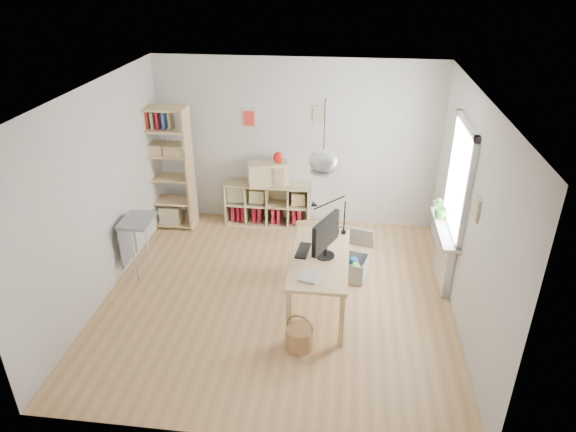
# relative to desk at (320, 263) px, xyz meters

# --- Properties ---
(ground) EXTENTS (4.50, 4.50, 0.00)m
(ground) POSITION_rel_desk_xyz_m (-0.55, 0.15, -0.66)
(ground) COLOR tan
(ground) RESTS_ON ground
(room_shell) EXTENTS (4.50, 4.50, 4.50)m
(room_shell) POSITION_rel_desk_xyz_m (-0.00, 0.00, 1.34)
(room_shell) COLOR white
(room_shell) RESTS_ON ground
(window_unit) EXTENTS (0.07, 1.16, 1.46)m
(window_unit) POSITION_rel_desk_xyz_m (1.68, 0.75, 0.89)
(window_unit) COLOR white
(window_unit) RESTS_ON ground
(radiator) EXTENTS (0.10, 0.80, 0.80)m
(radiator) POSITION_rel_desk_xyz_m (1.64, 0.75, -0.26)
(radiator) COLOR white
(radiator) RESTS_ON ground
(windowsill) EXTENTS (0.22, 1.20, 0.06)m
(windowsill) POSITION_rel_desk_xyz_m (1.59, 0.75, 0.17)
(windowsill) COLOR silver
(windowsill) RESTS_ON radiator
(desk) EXTENTS (0.70, 1.50, 0.75)m
(desk) POSITION_rel_desk_xyz_m (0.00, 0.00, 0.00)
(desk) COLOR #DBB47E
(desk) RESTS_ON ground
(cube_shelf) EXTENTS (1.40, 0.38, 0.72)m
(cube_shelf) POSITION_rel_desk_xyz_m (-1.02, 2.23, -0.36)
(cube_shelf) COLOR #D0B689
(cube_shelf) RESTS_ON ground
(tall_bookshelf) EXTENTS (0.80, 0.38, 2.00)m
(tall_bookshelf) POSITION_rel_desk_xyz_m (-2.59, 1.95, 0.43)
(tall_bookshelf) COLOR #DBB47E
(tall_bookshelf) RESTS_ON ground
(side_table) EXTENTS (0.40, 0.55, 0.85)m
(side_table) POSITION_rel_desk_xyz_m (-2.59, 0.50, 0.01)
(side_table) COLOR gray
(side_table) RESTS_ON ground
(chair) EXTENTS (0.45, 0.45, 0.82)m
(chair) POSITION_rel_desk_xyz_m (-0.16, 0.67, -0.19)
(chair) COLOR gray
(chair) RESTS_ON ground
(wicker_basket) EXTENTS (0.33, 0.33, 0.45)m
(wicker_basket) POSITION_rel_desk_xyz_m (-0.16, -0.80, -0.51)
(wicker_basket) COLOR #9D6C47
(wicker_basket) RESTS_ON ground
(storage_chest) EXTENTS (0.74, 0.79, 0.63)m
(storage_chest) POSITION_rel_desk_xyz_m (0.35, 0.82, -0.45)
(storage_chest) COLOR silver
(storage_chest) RESTS_ON ground
(monitor) EXTENTS (0.30, 0.57, 0.52)m
(monitor) POSITION_rel_desk_xyz_m (0.06, 0.02, 0.39)
(monitor) COLOR black
(monitor) RESTS_ON desk
(keyboard) EXTENTS (0.18, 0.40, 0.02)m
(keyboard) POSITION_rel_desk_xyz_m (-0.22, 0.10, 0.10)
(keyboard) COLOR black
(keyboard) RESTS_ON desk
(task_lamp) EXTENTS (0.47, 0.17, 0.50)m
(task_lamp) POSITION_rel_desk_xyz_m (0.04, 0.55, 0.43)
(task_lamp) COLOR black
(task_lamp) RESTS_ON desk
(yarn_ball) EXTENTS (0.16, 0.16, 0.16)m
(yarn_ball) POSITION_rel_desk_xyz_m (0.14, 0.52, 0.17)
(yarn_ball) COLOR #4C0A0C
(yarn_ball) RESTS_ON desk
(paper_tray) EXTENTS (0.26, 0.30, 0.03)m
(paper_tray) POSITION_rel_desk_xyz_m (-0.09, -0.47, 0.11)
(paper_tray) COLOR silver
(paper_tray) RESTS_ON desk
(drawer_chest) EXTENTS (0.71, 0.49, 0.37)m
(drawer_chest) POSITION_rel_desk_xyz_m (-0.99, 2.19, 0.25)
(drawer_chest) COLOR #D0B689
(drawer_chest) RESTS_ON cube_shelf
(red_vase) EXTENTS (0.15, 0.15, 0.19)m
(red_vase) POSITION_rel_desk_xyz_m (-0.82, 2.19, 0.53)
(red_vase) COLOR #A3140D
(red_vase) RESTS_ON drawer_chest
(potted_plant) EXTENTS (0.37, 0.35, 0.32)m
(potted_plant) POSITION_rel_desk_xyz_m (1.57, 1.03, 0.37)
(potted_plant) COLOR #2D6325
(potted_plant) RESTS_ON windowsill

